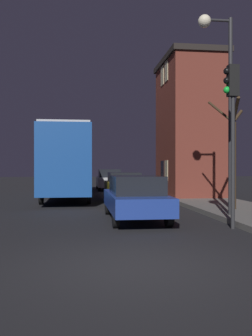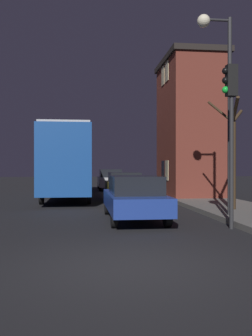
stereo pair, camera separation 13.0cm
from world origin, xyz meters
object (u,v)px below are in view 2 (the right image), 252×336
at_px(streetlamp, 220,78).
at_px(bus, 68,158).
at_px(car_near_lane, 134,197).
at_px(car_mid_lane, 124,186).
at_px(bare_tree, 233,155).
at_px(traffic_light, 230,112).
at_px(car_far_lane, 110,179).

bearing_deg(streetlamp, bus, 118.85).
bearing_deg(car_near_lane, car_mid_lane, 86.52).
bearing_deg(car_mid_lane, bare_tree, -58.15).
bearing_deg(car_mid_lane, bus, 140.03).
bearing_deg(traffic_light, car_near_lane, 140.94).
distance_m(streetlamp, bus, 11.34).
height_order(car_mid_lane, car_far_lane, car_far_lane).
distance_m(bare_tree, bus, 10.36).
height_order(bare_tree, car_mid_lane, bare_tree).
bearing_deg(traffic_light, bus, 113.81).
bearing_deg(car_far_lane, streetlamp, -81.67).
distance_m(traffic_light, car_far_lane, 18.64).
bearing_deg(streetlamp, car_mid_lane, 108.38).
height_order(streetlamp, car_near_lane, streetlamp).
distance_m(bus, car_mid_lane, 4.11).
bearing_deg(bare_tree, car_mid_lane, 121.85).
bearing_deg(car_near_lane, traffic_light, -39.06).
distance_m(car_near_lane, car_far_lane, 16.32).
bearing_deg(bare_tree, streetlamp, -124.88).
distance_m(bus, car_far_lane, 7.68).
height_order(bare_tree, car_near_lane, bare_tree).
xyz_separation_m(car_near_lane, car_mid_lane, (0.42, 6.89, -0.02)).
relative_size(streetlamp, car_near_lane, 1.39).
xyz_separation_m(traffic_light, bare_tree, (1.42, 3.27, -1.14)).
bearing_deg(traffic_light, streetlamp, 79.33).
bearing_deg(car_near_lane, car_far_lane, 88.66).
relative_size(streetlamp, bare_tree, 1.60).
relative_size(bare_tree, bus, 0.36).
bearing_deg(bare_tree, car_near_lane, -162.47).
bearing_deg(traffic_light, bare_tree, 66.50).
xyz_separation_m(bus, car_far_lane, (2.90, 6.96, -1.45)).
bearing_deg(bus, traffic_light, -66.19).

